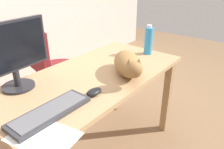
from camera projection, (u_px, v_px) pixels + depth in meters
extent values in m
cube|color=tan|center=(92.00, 77.00, 1.57)|extent=(1.45, 0.70, 0.03)
cube|color=#977752|center=(167.00, 97.00, 2.04)|extent=(0.06, 0.06, 0.72)
cube|color=#977752|center=(116.00, 79.00, 2.37)|extent=(0.06, 0.06, 0.72)
cylinder|color=black|center=(64.00, 110.00, 2.44)|extent=(0.48, 0.48, 0.04)
cylinder|color=black|center=(62.00, 93.00, 2.34)|extent=(0.06, 0.06, 0.48)
cylinder|color=maroon|center=(59.00, 69.00, 2.23)|extent=(0.44, 0.44, 0.06)
cube|color=maroon|center=(38.00, 52.00, 2.02)|extent=(0.13, 0.36, 0.40)
cylinder|color=#232328|center=(18.00, 86.00, 1.40)|extent=(0.20, 0.20, 0.01)
cylinder|color=#232328|center=(17.00, 78.00, 1.38)|extent=(0.04, 0.04, 0.10)
cube|color=#232328|center=(10.00, 47.00, 1.29)|extent=(0.48, 0.05, 0.30)
cube|color=black|center=(12.00, 48.00, 1.28)|extent=(0.45, 0.03, 0.27)
cube|color=#333338|center=(50.00, 112.00, 1.14)|extent=(0.44, 0.15, 0.02)
cube|color=slate|center=(50.00, 110.00, 1.14)|extent=(0.40, 0.12, 0.00)
ellipsoid|color=olive|center=(127.00, 63.00, 1.56)|extent=(0.38, 0.38, 0.15)
sphere|color=olive|center=(134.00, 69.00, 1.35)|extent=(0.11, 0.11, 0.11)
cone|color=olive|center=(139.00, 61.00, 1.33)|extent=(0.04, 0.04, 0.04)
cone|color=olive|center=(129.00, 62.00, 1.33)|extent=(0.04, 0.04, 0.04)
cylinder|color=olive|center=(126.00, 57.00, 1.83)|extent=(0.08, 0.18, 0.03)
ellipsoid|color=black|center=(94.00, 92.00, 1.32)|extent=(0.11, 0.06, 0.04)
cube|color=white|center=(44.00, 136.00, 0.99)|extent=(0.26, 0.33, 0.00)
cylinder|color=#2D8CD1|center=(148.00, 41.00, 1.91)|extent=(0.07, 0.07, 0.23)
cylinder|color=silver|center=(149.00, 26.00, 1.86)|extent=(0.04, 0.04, 0.02)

